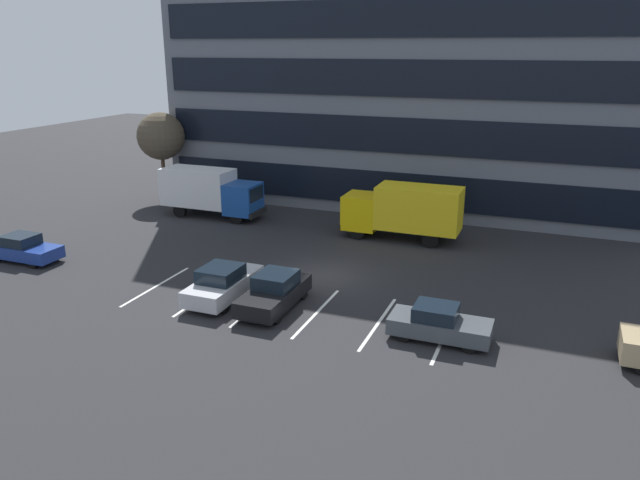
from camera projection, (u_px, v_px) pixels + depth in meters
ground_plane at (323, 275)px, 30.84m from camera, size 120.00×120.00×0.00m
office_building at (415, 51)px, 43.43m from camera, size 34.20×12.42×21.60m
lot_markings at (288, 308)px, 26.96m from camera, size 14.14×5.40×0.01m
box_truck_blue at (210, 190)px, 40.92m from camera, size 6.97×2.31×3.23m
box_truck_yellow_all at (404, 210)px, 35.98m from camera, size 7.10×2.35×3.29m
sedan_charcoal at (439, 324)px, 23.90m from camera, size 3.98×1.67×1.43m
sedan_silver at (223, 283)px, 27.74m from camera, size 1.88×4.49×1.61m
sedan_black at (274, 292)px, 26.80m from camera, size 1.84×4.38×1.57m
sedan_navy at (24, 249)px, 32.70m from camera, size 4.03×1.69×1.44m
bare_tree at (161, 136)px, 44.65m from camera, size 3.48×3.48×6.53m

